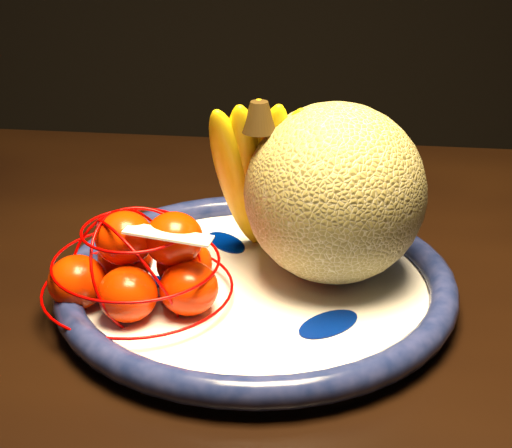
{
  "coord_description": "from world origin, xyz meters",
  "views": [
    {
      "loc": [
        0.34,
        -0.77,
        1.06
      ],
      "look_at": [
        0.34,
        -0.13,
        0.77
      ],
      "focal_mm": 55.0,
      "sensor_mm": 36.0,
      "label": 1
    }
  ],
  "objects_px": {
    "dining_table": "(38,329)",
    "fruit_bowl": "(256,284)",
    "cantaloupe": "(335,193)",
    "banana_bunch": "(257,170)",
    "mandarin_bag": "(142,267)"
  },
  "relations": [
    {
      "from": "dining_table",
      "to": "fruit_bowl",
      "type": "bearing_deg",
      "value": -8.48
    },
    {
      "from": "dining_table",
      "to": "fruit_bowl",
      "type": "relative_size",
      "value": 4.12
    },
    {
      "from": "fruit_bowl",
      "to": "cantaloupe",
      "type": "distance_m",
      "value": 0.11
    },
    {
      "from": "banana_bunch",
      "to": "mandarin_bag",
      "type": "bearing_deg",
      "value": -143.23
    },
    {
      "from": "fruit_bowl",
      "to": "mandarin_bag",
      "type": "height_order",
      "value": "mandarin_bag"
    },
    {
      "from": "fruit_bowl",
      "to": "mandarin_bag",
      "type": "bearing_deg",
      "value": -164.47
    },
    {
      "from": "fruit_bowl",
      "to": "mandarin_bag",
      "type": "xyz_separation_m",
      "value": [
        -0.1,
        -0.03,
        0.03
      ]
    },
    {
      "from": "cantaloupe",
      "to": "banana_bunch",
      "type": "xyz_separation_m",
      "value": [
        -0.07,
        0.04,
        0.01
      ]
    },
    {
      "from": "fruit_bowl",
      "to": "dining_table",
      "type": "bearing_deg",
      "value": 164.2
    },
    {
      "from": "fruit_bowl",
      "to": "cantaloupe",
      "type": "bearing_deg",
      "value": 15.5
    },
    {
      "from": "mandarin_bag",
      "to": "banana_bunch",
      "type": "bearing_deg",
      "value": 39.64
    },
    {
      "from": "cantaloupe",
      "to": "banana_bunch",
      "type": "height_order",
      "value": "banana_bunch"
    },
    {
      "from": "fruit_bowl",
      "to": "banana_bunch",
      "type": "xyz_separation_m",
      "value": [
        0.0,
        0.06,
        0.09
      ]
    },
    {
      "from": "banana_bunch",
      "to": "mandarin_bag",
      "type": "xyz_separation_m",
      "value": [
        -0.1,
        -0.08,
        -0.06
      ]
    },
    {
      "from": "cantaloupe",
      "to": "fruit_bowl",
      "type": "bearing_deg",
      "value": -164.5
    }
  ]
}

